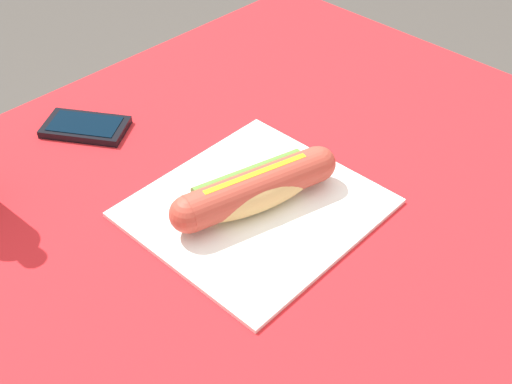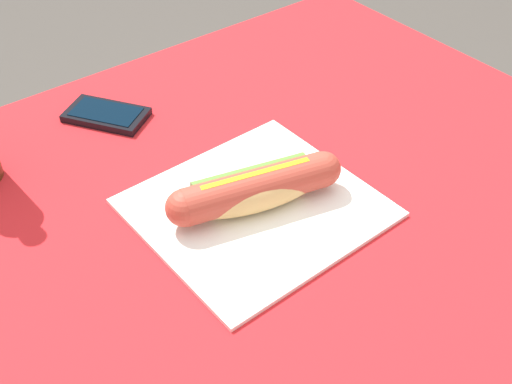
# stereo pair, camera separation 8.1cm
# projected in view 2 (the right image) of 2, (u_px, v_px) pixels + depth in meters

# --- Properties ---
(dining_table) EXTENTS (0.97, 0.84, 0.76)m
(dining_table) POSITION_uv_depth(u_px,v_px,m) (280.00, 262.00, 0.97)
(dining_table) COLOR brown
(dining_table) RESTS_ON ground
(paper_wrapper) EXTENTS (0.29, 0.27, 0.01)m
(paper_wrapper) POSITION_uv_depth(u_px,v_px,m) (256.00, 208.00, 0.83)
(paper_wrapper) COLOR white
(paper_wrapper) RESTS_ON dining_table
(hot_dog) EXTENTS (0.23, 0.10, 0.06)m
(hot_dog) POSITION_uv_depth(u_px,v_px,m) (256.00, 189.00, 0.81)
(hot_dog) COLOR #DBB26B
(hot_dog) RESTS_ON paper_wrapper
(cell_phone) EXTENTS (0.12, 0.14, 0.01)m
(cell_phone) POSITION_uv_depth(u_px,v_px,m) (106.00, 115.00, 0.98)
(cell_phone) COLOR black
(cell_phone) RESTS_ON dining_table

